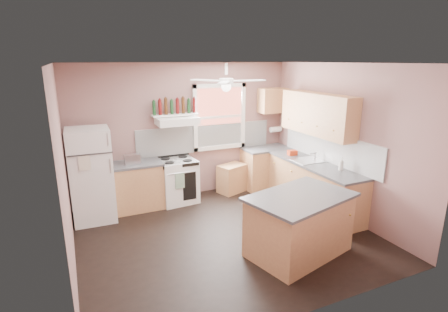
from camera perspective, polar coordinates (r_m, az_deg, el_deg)
name	(u,v)px	position (r m, az deg, el deg)	size (l,w,h in m)	color
floor	(226,236)	(5.79, 0.33, -12.85)	(4.50, 4.50, 0.00)	black
ceiling	(226,63)	(5.10, 0.38, 14.93)	(4.50, 4.50, 0.00)	white
wall_back	(184,131)	(7.13, -6.48, 4.05)	(4.50, 0.05, 2.70)	#825C58
wall_right	(342,141)	(6.55, 18.77, 2.30)	(0.05, 4.00, 2.70)	#825C58
wall_left	(62,175)	(4.84, -24.95, -2.81)	(0.05, 4.00, 2.70)	#825C58
backsplash_back	(206,138)	(7.28, -2.97, 2.95)	(2.90, 0.03, 0.55)	white
backsplash_right	(328,147)	(6.77, 16.69, 1.37)	(0.03, 2.60, 0.55)	white
window_view	(219,117)	(7.31, -0.80, 6.42)	(1.00, 0.02, 1.20)	brown
window_frame	(220,117)	(7.28, -0.72, 6.38)	(1.16, 0.07, 1.36)	white
refrigerator	(92,175)	(6.45, -20.82, -2.96)	(0.70, 0.68, 1.64)	white
base_cabinet_left	(138,187)	(6.83, -13.90, -4.86)	(0.90, 0.60, 0.86)	#A96F46
counter_left	(136,164)	(6.69, -14.15, -1.24)	(0.92, 0.62, 0.04)	#424244
toaster	(132,159)	(6.60, -14.75, -0.51)	(0.28, 0.16, 0.18)	silver
stove	(177,181)	(6.99, -7.64, -4.05)	(0.70, 0.64, 0.86)	white
range_hood	(177,121)	(6.76, -7.68, 5.71)	(0.78, 0.50, 0.14)	white
bottle_shelf	(175,115)	(6.85, -8.01, 6.68)	(0.90, 0.26, 0.03)	white
cart	(232,179)	(7.48, 1.30, -3.77)	(0.57, 0.38, 0.57)	#A96F46
base_cabinet_corner	(266,168)	(7.78, 6.83, -1.99)	(1.00, 0.60, 0.86)	#A96F46
base_cabinet_right	(313,187)	(6.81, 14.38, -4.95)	(0.60, 2.20, 0.86)	#A96F46
counter_corner	(266,148)	(7.66, 6.94, 1.23)	(1.02, 0.62, 0.04)	#424244
counter_right	(315,164)	(6.66, 14.57, -1.33)	(0.62, 2.22, 0.04)	#424244
sink	(308,161)	(6.81, 13.54, -0.77)	(0.55, 0.45, 0.03)	silver
faucet	(315,156)	(6.89, 14.63, -0.02)	(0.03, 0.03, 0.14)	silver
upper_cabinet_right	(317,114)	(6.71, 14.96, 6.65)	(0.33, 1.80, 0.76)	#A96F46
upper_cabinet_corner	(273,100)	(7.69, 7.97, 8.98)	(0.60, 0.33, 0.52)	#A96F46
paper_towel	(276,129)	(7.88, 8.42, 4.33)	(0.12, 0.12, 0.26)	white
island	(299,226)	(5.25, 12.13, -11.08)	(1.41, 0.89, 0.86)	#A96F46
island_top	(301,197)	(5.07, 12.42, -6.52)	(1.49, 0.97, 0.04)	#424244
ceiling_fan_hub	(226,81)	(5.11, 0.37, 12.12)	(0.20, 0.20, 0.08)	white
soap_bottle	(341,164)	(6.33, 18.61, -1.27)	(0.09, 0.09, 0.23)	silver
red_caddy	(292,153)	(7.12, 11.09, 0.53)	(0.18, 0.12, 0.10)	red
wine_bottles	(175,107)	(6.83, -8.05, 8.00)	(0.86, 0.06, 0.31)	#143819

